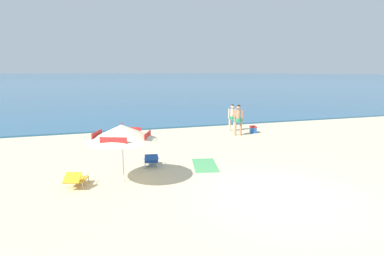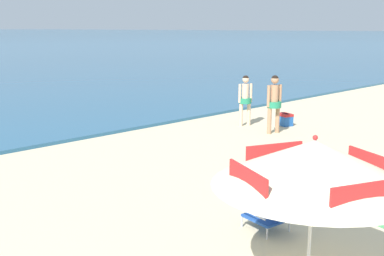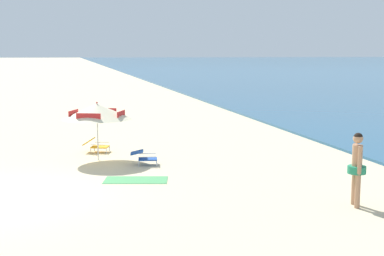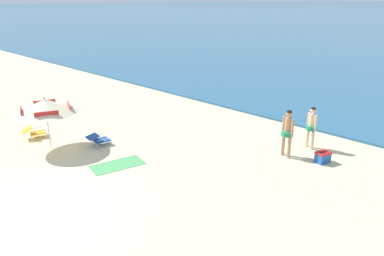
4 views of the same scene
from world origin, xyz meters
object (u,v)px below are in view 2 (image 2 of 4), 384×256
Objects in this scene: person_standing_near_shore at (245,97)px; lounge_chair_beside_umbrella at (271,215)px; beach_umbrella_striped_main at (314,163)px; beach_towel at (362,207)px; person_standing_beside at (274,100)px; cooler_box at (285,119)px.

lounge_chair_beside_umbrella is at bearing -137.29° from person_standing_near_shore.
beach_umbrella_striped_main is 1.55× the size of beach_towel.
lounge_chair_beside_umbrella is 8.23m from person_standing_near_shore.
person_standing_beside is at bearing 39.04° from beach_umbrella_striped_main.
cooler_box is (1.22, 0.44, -0.82)m from person_standing_beside.
person_standing_near_shore is at bearing 44.05° from beach_umbrella_striped_main.
beach_towel is at bearing -123.43° from person_standing_near_shore.
lounge_chair_beside_umbrella reaches higher than beach_towel.
beach_umbrella_striped_main is 4.85× the size of cooler_box.
cooler_box is at bearing 36.65° from beach_umbrella_striped_main.
lounge_chair_beside_umbrella is 0.56× the size of person_standing_near_shore.
person_standing_beside is 1.53m from cooler_box.
person_standing_beside is at bearing 36.24° from lounge_chair_beside_umbrella.
person_standing_beside is (5.78, 4.23, 0.74)m from lounge_chair_beside_umbrella.
beach_towel is at bearing -14.52° from lounge_chair_beside_umbrella.
person_standing_beside reaches higher than beach_towel.
lounge_chair_beside_umbrella is at bearing -143.76° from person_standing_beside.
person_standing_near_shore is 1.35m from person_standing_beside.
cooler_box reaches higher than beach_towel.
lounge_chair_beside_umbrella is 8.41m from cooler_box.
person_standing_near_shore is at bearing 137.42° from cooler_box.
lounge_chair_beside_umbrella is 1.60× the size of cooler_box.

